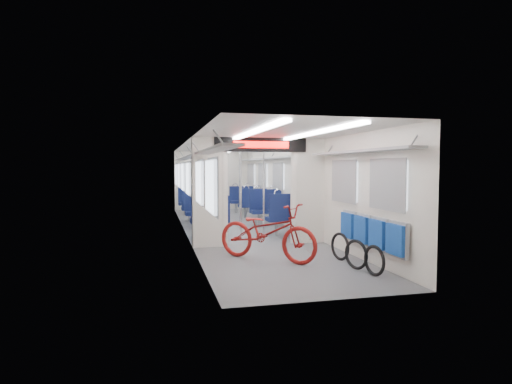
% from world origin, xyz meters
% --- Properties ---
extents(carriage, '(12.00, 12.02, 2.31)m').
position_xyz_m(carriage, '(0.00, -0.27, 1.50)').
color(carriage, '#515456').
rests_on(carriage, ground).
extents(bicycle, '(1.88, 1.86, 1.03)m').
position_xyz_m(bicycle, '(-0.26, -3.58, 0.52)').
color(bicycle, maroon).
rests_on(bicycle, ground).
extents(flip_bench, '(0.12, 2.14, 0.55)m').
position_xyz_m(flip_bench, '(1.35, -4.36, 0.58)').
color(flip_bench, gray).
rests_on(flip_bench, carriage).
extents(bike_hoop_a, '(0.13, 0.49, 0.48)m').
position_xyz_m(bike_hoop_a, '(1.07, -5.03, 0.22)').
color(bike_hoop_a, black).
rests_on(bike_hoop_a, ground).
extents(bike_hoop_b, '(0.21, 0.48, 0.50)m').
position_xyz_m(bike_hoop_b, '(0.99, -4.58, 0.22)').
color(bike_hoop_b, black).
rests_on(bike_hoop_b, ground).
extents(bike_hoop_c, '(0.17, 0.50, 0.51)m').
position_xyz_m(bike_hoop_c, '(1.02, -3.89, 0.23)').
color(bike_hoop_c, black).
rests_on(bike_hoop_c, ground).
extents(seat_bay_near_left, '(0.92, 2.12, 1.12)m').
position_xyz_m(seat_bay_near_left, '(-0.93, 0.08, 0.55)').
color(seat_bay_near_left, '#0E1740').
rests_on(seat_bay_near_left, ground).
extents(seat_bay_near_right, '(0.95, 2.25, 1.15)m').
position_xyz_m(seat_bay_near_right, '(0.93, 0.01, 0.57)').
color(seat_bay_near_right, '#0E1740').
rests_on(seat_bay_near_right, ground).
extents(seat_bay_far_left, '(0.95, 2.26, 1.16)m').
position_xyz_m(seat_bay_far_left, '(-0.93, 3.29, 0.57)').
color(seat_bay_far_left, '#0E1740').
rests_on(seat_bay_far_left, ground).
extents(seat_bay_far_right, '(0.90, 2.02, 1.08)m').
position_xyz_m(seat_bay_far_right, '(0.93, 3.68, 0.54)').
color(seat_bay_far_right, '#0E1740').
rests_on(seat_bay_far_right, ground).
extents(stanchion_near_left, '(0.04, 0.04, 2.30)m').
position_xyz_m(stanchion_near_left, '(-0.31, -1.46, 1.15)').
color(stanchion_near_left, silver).
rests_on(stanchion_near_left, ground).
extents(stanchion_near_right, '(0.04, 0.04, 2.30)m').
position_xyz_m(stanchion_near_right, '(0.24, -1.41, 1.15)').
color(stanchion_near_right, silver).
rests_on(stanchion_near_right, ground).
extents(stanchion_far_left, '(0.04, 0.04, 2.30)m').
position_xyz_m(stanchion_far_left, '(-0.31, 1.64, 1.15)').
color(stanchion_far_left, silver).
rests_on(stanchion_far_left, ground).
extents(stanchion_far_right, '(0.04, 0.04, 2.30)m').
position_xyz_m(stanchion_far_right, '(0.34, 1.97, 1.15)').
color(stanchion_far_right, silver).
rests_on(stanchion_far_right, ground).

